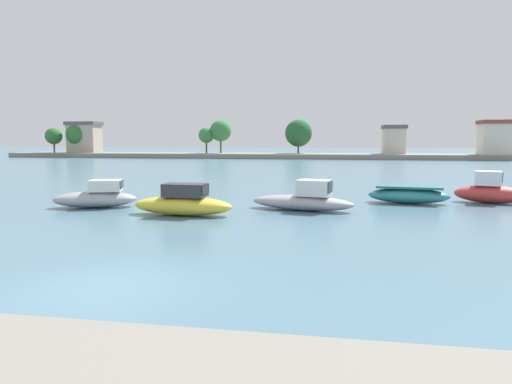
# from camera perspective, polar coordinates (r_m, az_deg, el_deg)

# --- Properties ---
(ground_plane) EXTENTS (400.00, 400.00, 0.00)m
(ground_plane) POSITION_cam_1_polar(r_m,az_deg,el_deg) (11.72, -18.74, -11.75)
(ground_plane) COLOR slate
(moored_boat_1) EXTENTS (4.71, 2.95, 1.49)m
(moored_boat_1) POSITION_cam_1_polar(r_m,az_deg,el_deg) (25.58, -19.75, -0.63)
(moored_boat_1) COLOR #9E9EA3
(moored_boat_1) RESTS_ON ground
(moored_boat_2) EXTENTS (5.06, 1.82, 1.55)m
(moored_boat_2) POSITION_cam_1_polar(r_m,az_deg,el_deg) (21.84, -9.34, -1.41)
(moored_boat_2) COLOR yellow
(moored_boat_2) RESTS_ON ground
(moored_boat_3) EXTENTS (5.66, 2.68, 1.60)m
(moored_boat_3) POSITION_cam_1_polar(r_m,az_deg,el_deg) (23.22, 6.20, -1.01)
(moored_boat_3) COLOR #9E9EA3
(moored_boat_3) RESTS_ON ground
(moored_boat_4) EXTENTS (4.68, 2.19, 1.01)m
(moored_boat_4) POSITION_cam_1_polar(r_m,az_deg,el_deg) (27.09, 18.97, -0.36)
(moored_boat_4) COLOR teal
(moored_boat_4) RESTS_ON ground
(moored_boat_5) EXTENTS (4.23, 2.43, 1.85)m
(moored_boat_5) POSITION_cam_1_polar(r_m,az_deg,el_deg) (29.09, 27.92, 0.08)
(moored_boat_5) COLOR #C63833
(moored_boat_5) RESTS_ON ground
(distant_shoreline) EXTENTS (124.26, 11.51, 7.82)m
(distant_shoreline) POSITION_cam_1_polar(r_m,az_deg,el_deg) (90.51, 3.57, 5.67)
(distant_shoreline) COLOR gray
(distant_shoreline) RESTS_ON ground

